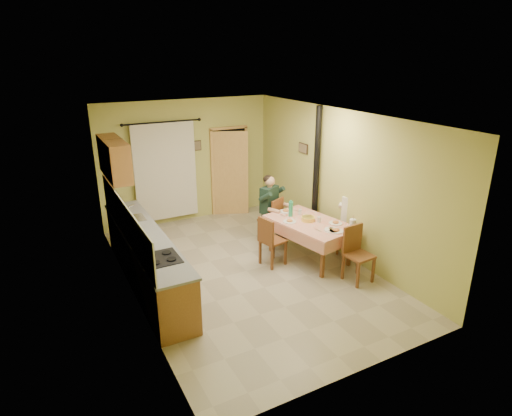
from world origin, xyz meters
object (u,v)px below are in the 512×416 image
chair_left (272,250)px  man_right (354,212)px  chair_far (271,228)px  chair_near (358,265)px  man_far (270,201)px  stove_flue (315,193)px  dining_table (309,240)px  chair_right (352,239)px

chair_left → man_right: man_right is taller
chair_far → chair_near: bearing=-103.4°
chair_near → man_far: 2.32m
chair_left → stove_flue: size_ratio=0.34×
chair_left → man_far: man_far is taller
chair_left → stove_flue: (1.36, 0.59, 0.74)m
chair_left → stove_flue: 1.65m
stove_flue → man_far: bearing=155.6°
dining_table → chair_right: bearing=-24.2°
chair_near → man_far: (-0.49, 2.19, 0.59)m
stove_flue → chair_left: bearing=-156.5°
chair_near → man_right: bearing=-128.6°
man_far → man_right: (1.11, -1.29, 0.00)m
dining_table → chair_near: chair_near is taller
man_far → chair_near: bearing=-103.3°
dining_table → chair_near: 1.15m
chair_far → chair_left: chair_far is taller
dining_table → man_far: size_ratio=1.30×
dining_table → chair_far: 1.09m
man_right → stove_flue: size_ratio=0.50×
chair_right → man_far: (-1.12, 1.29, 0.59)m
chair_near → chair_right: bearing=-128.9°
man_far → stove_flue: 0.94m
man_right → dining_table: bearing=47.4°
chair_far → chair_near: size_ratio=0.98×
chair_right → man_right: (-0.01, -0.01, 0.59)m
chair_right → stove_flue: stove_flue is taller
dining_table → chair_left: size_ratio=1.90×
stove_flue → man_right: bearing=-73.9°
chair_right → man_right: man_right is taller
chair_left → man_right: size_ratio=0.69×
chair_right → chair_left: 1.66m
dining_table → man_right: (0.86, -0.22, 0.50)m
man_right → chair_far: bearing=12.1°
chair_far → stove_flue: bearing=-49.8°
stove_flue → chair_near: bearing=-100.9°
man_right → stove_flue: stove_flue is taller
man_far → stove_flue: stove_flue is taller
chair_left → chair_right: bearing=67.2°
chair_far → chair_right: (1.11, -1.27, 0.00)m
chair_far → chair_near: (0.49, -2.18, 0.00)m
chair_near → chair_right: (0.63, 0.90, 0.00)m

